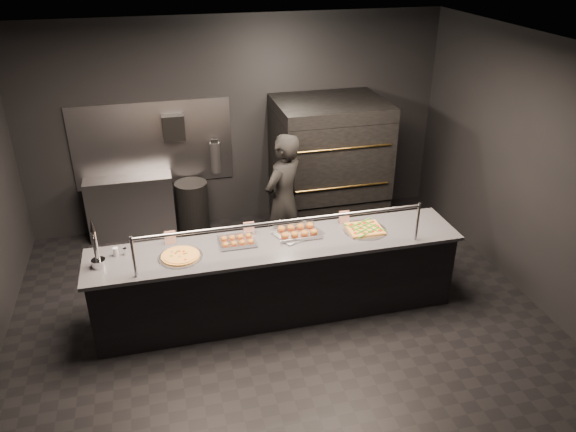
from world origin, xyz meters
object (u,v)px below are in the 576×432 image
object	(u,v)px
service_counter	(277,278)
pizza_oven	(329,166)
beer_tap	(97,253)
square_pizza	(365,229)
fire_extinguisher	(215,157)
round_pizza	(180,256)
slider_tray_a	(237,241)
slider_tray_b	(298,231)
towel_dispenser	(173,127)
worker	(283,201)
prep_shelf	(131,207)
trash_bin	(193,207)

from	to	relation	value
service_counter	pizza_oven	xyz separation A→B (m)	(1.20, 1.90, 0.50)
beer_tap	square_pizza	size ratio (longest dim) A/B	1.11
fire_extinguisher	round_pizza	world-z (taller)	fire_extinguisher
beer_tap	pizza_oven	bearing A→B (deg)	32.07
fire_extinguisher	slider_tray_a	xyz separation A→B (m)	(-0.07, -2.29, -0.12)
slider_tray_b	beer_tap	bearing A→B (deg)	-175.43
towel_dispenser	slider_tray_b	size ratio (longest dim) A/B	0.60
towel_dispenser	worker	size ratio (longest dim) A/B	0.20
towel_dispenser	round_pizza	xyz separation A→B (m)	(-0.15, -2.43, -0.61)
prep_shelf	beer_tap	xyz separation A→B (m)	(-0.27, -2.34, 0.63)
towel_dispenser	fire_extinguisher	bearing A→B (deg)	1.04
service_counter	slider_tray_a	size ratio (longest dim) A/B	10.27
worker	fire_extinguisher	bearing A→B (deg)	-101.00
service_counter	round_pizza	world-z (taller)	service_counter
slider_tray_b	square_pizza	size ratio (longest dim) A/B	1.18
round_pizza	fire_extinguisher	bearing A→B (deg)	74.07
beer_tap	slider_tray_b	world-z (taller)	beer_tap
towel_dispenser	trash_bin	size ratio (longest dim) A/B	0.45
pizza_oven	beer_tap	xyz separation A→B (m)	(-3.07, -1.92, 0.11)
beer_tap	prep_shelf	bearing A→B (deg)	83.54
towel_dispenser	square_pizza	size ratio (longest dim) A/B	0.71
service_counter	square_pizza	distance (m)	1.14
towel_dispenser	slider_tray_a	bearing A→B (deg)	-78.14
slider_tray_b	worker	distance (m)	0.94
fire_extinguisher	square_pizza	world-z (taller)	fire_extinguisher
slider_tray_b	towel_dispenser	bearing A→B (deg)	117.62
towel_dispenser	slider_tray_b	world-z (taller)	towel_dispenser
towel_dispenser	round_pizza	size ratio (longest dim) A/B	0.75
trash_bin	worker	bearing A→B (deg)	-46.39
prep_shelf	slider_tray_b	xyz separation A→B (m)	(1.87, -2.17, 0.50)
pizza_oven	towel_dispenser	xyz separation A→B (m)	(-2.10, 0.49, 0.58)
fire_extinguisher	prep_shelf	bearing A→B (deg)	-176.34
service_counter	pizza_oven	bearing A→B (deg)	57.73
pizza_oven	square_pizza	xyz separation A→B (m)	(-0.17, -1.86, -0.03)
slider_tray_b	square_pizza	xyz separation A→B (m)	(0.76, -0.11, -0.01)
beer_tap	square_pizza	xyz separation A→B (m)	(2.90, 0.06, -0.14)
round_pizza	slider_tray_a	xyz separation A→B (m)	(0.63, 0.15, 0.01)
slider_tray_a	worker	size ratio (longest dim) A/B	0.22
fire_extinguisher	beer_tap	size ratio (longest dim) A/B	0.92
service_counter	worker	bearing A→B (deg)	72.87
beer_tap	slider_tray_a	world-z (taller)	beer_tap
slider_tray_b	round_pizza	bearing A→B (deg)	-171.66
prep_shelf	slider_tray_b	bearing A→B (deg)	-49.22
beer_tap	worker	bearing A→B (deg)	26.73
round_pizza	slider_tray_a	size ratio (longest dim) A/B	1.16
towel_dispenser	trash_bin	xyz separation A→B (m)	(0.16, -0.17, -1.16)
round_pizza	trash_bin	xyz separation A→B (m)	(0.30, 2.26, -0.55)
trash_bin	worker	distance (m)	1.64
round_pizza	slider_tray_b	distance (m)	1.33
prep_shelf	worker	distance (m)	2.34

